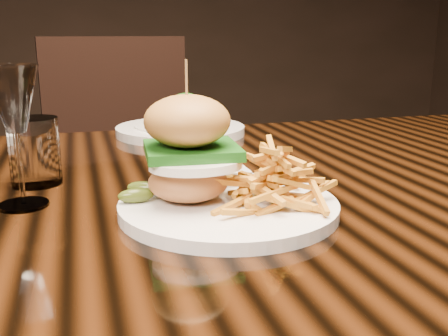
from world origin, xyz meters
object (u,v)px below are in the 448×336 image
object	(u,v)px
burger_plate	(225,174)
wine_glass	(14,104)
dining_table	(225,227)
chair_far	(126,172)
far_dish	(180,126)

from	to	relation	value
burger_plate	wine_glass	xyz separation A→B (m)	(-0.24, 0.09, 0.08)
dining_table	chair_far	size ratio (longest dim) A/B	1.68
wine_glass	chair_far	bearing A→B (deg)	77.71
burger_plate	far_dish	world-z (taller)	burger_plate
dining_table	chair_far	world-z (taller)	chair_far
dining_table	wine_glass	world-z (taller)	wine_glass
far_dish	chair_far	bearing A→B (deg)	98.21
dining_table	far_dish	world-z (taller)	far_dish
dining_table	burger_plate	distance (m)	0.19
far_dish	wine_glass	bearing A→B (deg)	-123.87
burger_plate	far_dish	xyz separation A→B (m)	(0.04, 0.51, -0.03)
dining_table	far_dish	distance (m)	0.38
chair_far	burger_plate	bearing A→B (deg)	-94.35
burger_plate	far_dish	bearing A→B (deg)	101.06
far_dish	chair_far	xyz separation A→B (m)	(-0.08, 0.53, -0.23)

